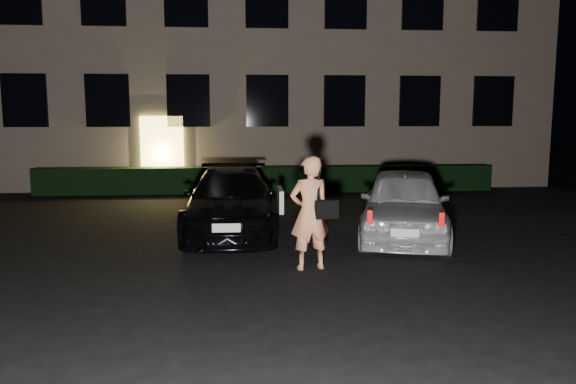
{
  "coord_description": "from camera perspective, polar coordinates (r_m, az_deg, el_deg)",
  "views": [
    {
      "loc": [
        -0.96,
        -7.95,
        2.6
      ],
      "look_at": [
        -0.09,
        2.0,
        1.19
      ],
      "focal_mm": 35.0,
      "sensor_mm": 36.0,
      "label": 1
    }
  ],
  "objects": [
    {
      "name": "hedge",
      "position": [
        18.6,
        -2.0,
        1.3
      ],
      "size": [
        15.0,
        0.7,
        0.85
      ],
      "primitive_type": "cube",
      "color": "black",
      "rests_on": "ground"
    },
    {
      "name": "sedan",
      "position": [
        12.33,
        -5.79,
        -0.94
      ],
      "size": [
        2.08,
        4.87,
        1.37
      ],
      "rotation": [
        0.0,
        0.0,
        -0.02
      ],
      "color": "black",
      "rests_on": "ground"
    },
    {
      "name": "building",
      "position": [
        23.21,
        -2.68,
        16.44
      ],
      "size": [
        20.0,
        8.11,
        12.0
      ],
      "color": "#766554",
      "rests_on": "ground"
    },
    {
      "name": "ground",
      "position": [
        8.42,
        1.83,
        -9.97
      ],
      "size": [
        80.0,
        80.0,
        0.0
      ],
      "primitive_type": "plane",
      "color": "black",
      "rests_on": "ground"
    },
    {
      "name": "man",
      "position": [
        9.34,
        2.29,
        -2.11
      ],
      "size": [
        0.86,
        0.61,
        1.91
      ],
      "rotation": [
        0.0,
        0.0,
        3.38
      ],
      "color": "#FF996A",
      "rests_on": "ground"
    },
    {
      "name": "hatch",
      "position": [
        11.94,
        11.7,
        -1.16
      ],
      "size": [
        2.83,
        4.59,
        1.46
      ],
      "rotation": [
        0.0,
        0.0,
        -0.28
      ],
      "color": "silver",
      "rests_on": "ground"
    }
  ]
}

